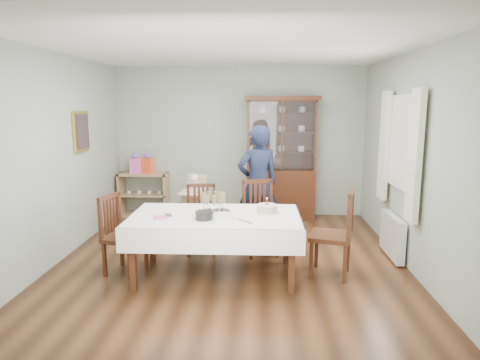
# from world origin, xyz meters

# --- Properties ---
(floor) EXTENTS (5.00, 5.00, 0.00)m
(floor) POSITION_xyz_m (0.00, 0.00, 0.00)
(floor) COLOR #593319
(floor) RESTS_ON ground
(room_shell) EXTENTS (5.00, 5.00, 5.00)m
(room_shell) POSITION_xyz_m (0.00, 0.53, 1.70)
(room_shell) COLOR #9EAA99
(room_shell) RESTS_ON floor
(dining_table) EXTENTS (2.01, 1.16, 0.76)m
(dining_table) POSITION_xyz_m (-0.14, -0.45, 0.38)
(dining_table) COLOR #472311
(dining_table) RESTS_ON floor
(china_cabinet) EXTENTS (1.30, 0.48, 2.18)m
(china_cabinet) POSITION_xyz_m (0.75, 2.26, 1.12)
(china_cabinet) COLOR #472311
(china_cabinet) RESTS_ON floor
(sideboard) EXTENTS (0.90, 0.38, 0.80)m
(sideboard) POSITION_xyz_m (-1.75, 2.28, 0.40)
(sideboard) COLOR tan
(sideboard) RESTS_ON floor
(picture_frame) EXTENTS (0.04, 0.48, 0.58)m
(picture_frame) POSITION_xyz_m (-2.22, 0.80, 1.65)
(picture_frame) COLOR gold
(picture_frame) RESTS_ON room_shell
(window) EXTENTS (0.04, 1.02, 1.22)m
(window) POSITION_xyz_m (2.22, 0.30, 1.55)
(window) COLOR white
(window) RESTS_ON room_shell
(curtain_left) EXTENTS (0.07, 0.30, 1.55)m
(curtain_left) POSITION_xyz_m (2.16, -0.32, 1.45)
(curtain_left) COLOR silver
(curtain_left) RESTS_ON room_shell
(curtain_right) EXTENTS (0.07, 0.30, 1.55)m
(curtain_right) POSITION_xyz_m (2.16, 0.92, 1.45)
(curtain_right) COLOR silver
(curtain_right) RESTS_ON room_shell
(radiator) EXTENTS (0.10, 0.80, 0.55)m
(radiator) POSITION_xyz_m (2.16, 0.30, 0.30)
(radiator) COLOR white
(radiator) RESTS_ON floor
(chair_far_left) EXTENTS (0.46, 0.46, 0.94)m
(chair_far_left) POSITION_xyz_m (-0.43, 0.39, 0.28)
(chair_far_left) COLOR #472311
(chair_far_left) RESTS_ON floor
(chair_far_right) EXTENTS (0.55, 0.55, 1.00)m
(chair_far_right) POSITION_xyz_m (0.39, 0.37, 0.30)
(chair_far_right) COLOR #472311
(chair_far_right) RESTS_ON floor
(chair_end_left) EXTENTS (0.54, 0.54, 0.96)m
(chair_end_left) POSITION_xyz_m (-1.27, -0.40, 0.29)
(chair_end_left) COLOR #472311
(chair_end_left) RESTS_ON floor
(chair_end_right) EXTENTS (0.59, 0.59, 1.05)m
(chair_end_right) POSITION_xyz_m (1.25, -0.35, 0.31)
(chair_end_right) COLOR #472311
(chair_end_right) RESTS_ON floor
(woman) EXTENTS (0.74, 0.62, 1.74)m
(woman) POSITION_xyz_m (0.35, 0.94, 0.87)
(woman) COLOR black
(woman) RESTS_ON floor
(high_chair) EXTENTS (0.55, 0.55, 0.99)m
(high_chair) POSITION_xyz_m (-0.62, 1.10, 0.39)
(high_chair) COLOR black
(high_chair) RESTS_ON floor
(champagne_tray) EXTENTS (0.40, 0.40, 0.24)m
(champagne_tray) POSITION_xyz_m (-0.18, -0.37, 0.84)
(champagne_tray) COLOR silver
(champagne_tray) RESTS_ON dining_table
(birthday_cake) EXTENTS (0.28, 0.28, 0.19)m
(birthday_cake) POSITION_xyz_m (0.46, -0.35, 0.81)
(birthday_cake) COLOR white
(birthday_cake) RESTS_ON dining_table
(plate_stack_dark) EXTENTS (0.21, 0.21, 0.09)m
(plate_stack_dark) POSITION_xyz_m (-0.25, -0.65, 0.81)
(plate_stack_dark) COLOR black
(plate_stack_dark) RESTS_ON dining_table
(plate_stack_white) EXTENTS (0.26, 0.26, 0.10)m
(plate_stack_white) POSITION_xyz_m (-0.02, -0.77, 0.81)
(plate_stack_white) COLOR white
(plate_stack_white) RESTS_ON dining_table
(napkin_stack) EXTENTS (0.18, 0.18, 0.02)m
(napkin_stack) POSITION_xyz_m (-0.75, -0.64, 0.77)
(napkin_stack) COLOR #E554A9
(napkin_stack) RESTS_ON dining_table
(cutlery) EXTENTS (0.14, 0.17, 0.01)m
(cutlery) POSITION_xyz_m (-0.72, -0.52, 0.77)
(cutlery) COLOR silver
(cutlery) RESTS_ON dining_table
(cake_knife) EXTENTS (0.20, 0.19, 0.01)m
(cake_knife) POSITION_xyz_m (0.21, -0.73, 0.77)
(cake_knife) COLOR silver
(cake_knife) RESTS_ON dining_table
(gift_bag_pink) EXTENTS (0.22, 0.16, 0.38)m
(gift_bag_pink) POSITION_xyz_m (-1.88, 2.26, 0.97)
(gift_bag_pink) COLOR #E554A9
(gift_bag_pink) RESTS_ON sideboard
(gift_bag_orange) EXTENTS (0.25, 0.22, 0.39)m
(gift_bag_orange) POSITION_xyz_m (-1.65, 2.26, 0.97)
(gift_bag_orange) COLOR #F65726
(gift_bag_orange) RESTS_ON sideboard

